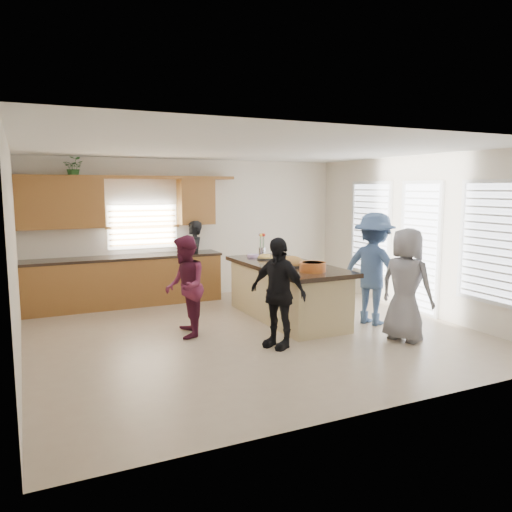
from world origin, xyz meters
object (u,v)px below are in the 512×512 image
woman_left_front (278,293)px  woman_left_back (194,261)px  woman_right_back (374,269)px  woman_right_front (406,285)px  woman_left_mid (185,286)px  island (287,293)px  salad_bowl (313,266)px

woman_left_front → woman_left_back: bearing=155.9°
woman_left_back → woman_right_back: bearing=43.4°
woman_left_back → woman_right_front: size_ratio=0.95×
woman_left_mid → woman_right_front: bearing=75.3°
island → woman_left_back: bearing=115.3°
island → woman_left_front: 1.60m
woman_left_back → woman_right_front: (1.96, -3.87, 0.04)m
woman_left_back → woman_right_front: 4.34m
salad_bowl → woman_right_front: size_ratio=0.24×
island → woman_left_mid: woman_left_mid is taller
woman_right_back → woman_right_front: 0.95m
woman_left_mid → salad_bowl: bearing=85.8°
woman_left_back → island: bearing=33.3°
woman_left_mid → woman_right_front: woman_right_front is taller
island → woman_left_back: (-0.99, 2.04, 0.34)m
woman_left_back → woman_left_mid: 2.48m
woman_left_mid → woman_left_front: size_ratio=0.98×
salad_bowl → woman_left_front: 0.97m
woman_left_mid → woman_left_front: (1.02, -1.03, 0.01)m
woman_left_back → woman_left_front: size_ratio=1.02×
woman_left_mid → woman_left_front: 1.46m
woman_left_back → woman_left_front: bearing=9.7°
woman_left_front → woman_right_back: bearing=75.5°
salad_bowl → woman_left_mid: size_ratio=0.27×
woman_left_back → woman_left_mid: (-0.90, -2.31, -0.03)m
woman_right_back → woman_right_front: bearing=147.3°
salad_bowl → woman_right_front: (1.01, -0.95, -0.20)m
salad_bowl → woman_left_front: size_ratio=0.26×
island → woman_right_back: size_ratio=1.48×
woman_left_back → woman_left_mid: size_ratio=1.03×
woman_right_front → woman_left_mid: bearing=42.0°
island → salad_bowl: 1.05m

